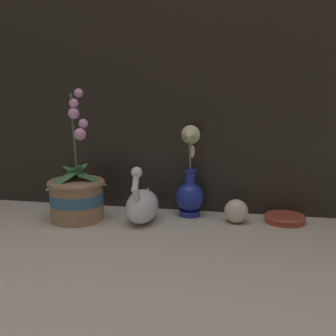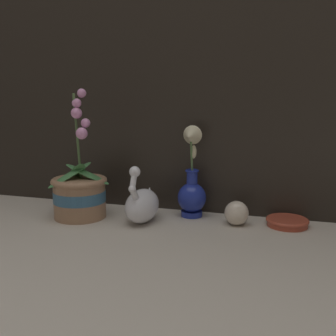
{
  "view_description": "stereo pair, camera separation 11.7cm",
  "coord_description": "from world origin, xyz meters",
  "px_view_note": "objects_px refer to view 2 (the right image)",
  "views": [
    {
      "loc": [
        0.21,
        -1.05,
        0.4
      ],
      "look_at": [
        -0.03,
        0.14,
        0.17
      ],
      "focal_mm": 42.0,
      "sensor_mm": 36.0,
      "label": 1
    },
    {
      "loc": [
        0.32,
        -1.03,
        0.4
      ],
      "look_at": [
        -0.03,
        0.14,
        0.17
      ],
      "focal_mm": 42.0,
      "sensor_mm": 36.0,
      "label": 2
    }
  ],
  "objects_px": {
    "blue_vase": "(192,186)",
    "amber_dish": "(287,221)",
    "orchid_potted_plant": "(80,192)",
    "glass_sphere": "(237,213)",
    "swan_figurine": "(142,204)"
  },
  "relations": [
    {
      "from": "swan_figurine",
      "to": "amber_dish",
      "type": "xyz_separation_m",
      "value": [
        0.45,
        0.09,
        -0.04
      ]
    },
    {
      "from": "swan_figurine",
      "to": "glass_sphere",
      "type": "relative_size",
      "value": 2.52
    },
    {
      "from": "blue_vase",
      "to": "amber_dish",
      "type": "xyz_separation_m",
      "value": [
        0.31,
        -0.01,
        -0.09
      ]
    },
    {
      "from": "orchid_potted_plant",
      "to": "blue_vase",
      "type": "relative_size",
      "value": 1.38
    },
    {
      "from": "blue_vase",
      "to": "amber_dish",
      "type": "bearing_deg",
      "value": -1.62
    },
    {
      "from": "glass_sphere",
      "to": "amber_dish",
      "type": "height_order",
      "value": "glass_sphere"
    },
    {
      "from": "swan_figurine",
      "to": "amber_dish",
      "type": "bearing_deg",
      "value": 11.3
    },
    {
      "from": "swan_figurine",
      "to": "glass_sphere",
      "type": "distance_m",
      "value": 0.3
    },
    {
      "from": "blue_vase",
      "to": "glass_sphere",
      "type": "xyz_separation_m",
      "value": [
        0.15,
        -0.04,
        -0.07
      ]
    },
    {
      "from": "glass_sphere",
      "to": "blue_vase",
      "type": "bearing_deg",
      "value": 164.35
    },
    {
      "from": "orchid_potted_plant",
      "to": "blue_vase",
      "type": "xyz_separation_m",
      "value": [
        0.35,
        0.11,
        0.02
      ]
    },
    {
      "from": "orchid_potted_plant",
      "to": "blue_vase",
      "type": "distance_m",
      "value": 0.37
    },
    {
      "from": "orchid_potted_plant",
      "to": "blue_vase",
      "type": "bearing_deg",
      "value": 17.47
    },
    {
      "from": "swan_figurine",
      "to": "blue_vase",
      "type": "relative_size",
      "value": 0.63
    },
    {
      "from": "glass_sphere",
      "to": "orchid_potted_plant",
      "type": "bearing_deg",
      "value": -172.4
    }
  ]
}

